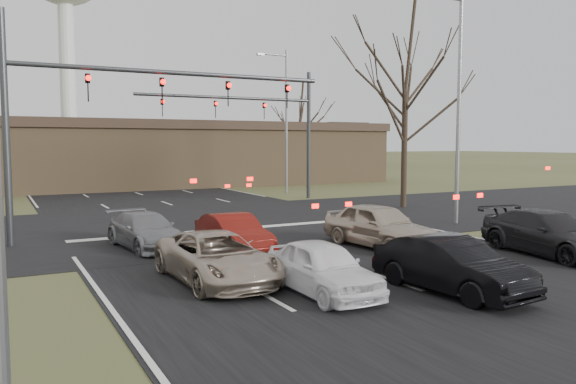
% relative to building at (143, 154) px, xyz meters
% --- Properties ---
extents(ground, '(360.00, 360.00, 0.00)m').
position_rel_building_xyz_m(ground, '(-2.00, -38.00, -2.67)').
color(ground, '#494B28').
rests_on(ground, ground).
extents(road_main, '(14.00, 300.00, 0.02)m').
position_rel_building_xyz_m(road_main, '(-2.00, 22.00, -2.66)').
color(road_main, black).
rests_on(road_main, ground).
extents(road_cross, '(200.00, 14.00, 0.02)m').
position_rel_building_xyz_m(road_cross, '(-2.00, -23.00, -2.65)').
color(road_cross, black).
rests_on(road_cross, ground).
extents(building, '(42.40, 10.40, 5.30)m').
position_rel_building_xyz_m(building, '(0.00, 0.00, 0.00)').
color(building, olive).
rests_on(building, ground).
extents(mast_arm_near, '(12.12, 0.24, 8.00)m').
position_rel_building_xyz_m(mast_arm_near, '(-7.23, -25.00, 2.41)').
color(mast_arm_near, '#383A3D').
rests_on(mast_arm_near, ground).
extents(mast_arm_far, '(11.12, 0.24, 8.00)m').
position_rel_building_xyz_m(mast_arm_far, '(4.18, -15.00, 2.35)').
color(mast_arm_far, '#383A3D').
rests_on(mast_arm_far, ground).
extents(streetlight_right_near, '(2.34, 0.25, 10.00)m').
position_rel_building_xyz_m(streetlight_right_near, '(6.82, -28.00, 2.92)').
color(streetlight_right_near, gray).
rests_on(streetlight_right_near, ground).
extents(streetlight_right_far, '(2.34, 0.25, 10.00)m').
position_rel_building_xyz_m(streetlight_right_far, '(7.32, -11.00, 2.92)').
color(streetlight_right_far, gray).
rests_on(streetlight_right_far, ground).
extents(tree_right_near, '(6.90, 6.90, 11.50)m').
position_rel_building_xyz_m(tree_right_near, '(9.00, -22.00, 6.23)').
color(tree_right_near, black).
rests_on(tree_right_near, ground).
extents(tree_right_far, '(5.40, 5.40, 9.00)m').
position_rel_building_xyz_m(tree_right_far, '(13.00, -3.00, 4.29)').
color(tree_right_far, black).
rests_on(tree_right_far, ground).
extents(car_silver_suv, '(2.24, 4.61, 1.26)m').
position_rel_building_xyz_m(car_silver_suv, '(-6.00, -32.90, -2.03)').
color(car_silver_suv, '#B3A390').
rests_on(car_silver_suv, ground).
extents(car_white_sedan, '(1.52, 3.70, 1.26)m').
position_rel_building_xyz_m(car_white_sedan, '(-4.21, -35.11, -2.04)').
color(car_white_sedan, white).
rests_on(car_white_sedan, ground).
extents(car_black_hatch, '(1.74, 4.13, 1.33)m').
position_rel_building_xyz_m(car_black_hatch, '(-1.50, -36.48, -2.00)').
color(car_black_hatch, black).
rests_on(car_black_hatch, ground).
extents(car_charcoal_sedan, '(2.49, 4.99, 1.39)m').
position_rel_building_xyz_m(car_charcoal_sedan, '(4.50, -34.56, -1.97)').
color(car_charcoal_sedan, black).
rests_on(car_charcoal_sedan, ground).
extents(car_grey_ahead, '(2.22, 4.30, 1.19)m').
position_rel_building_xyz_m(car_grey_ahead, '(-6.46, -27.40, -2.07)').
color(car_grey_ahead, gray).
rests_on(car_grey_ahead, ground).
extents(car_red_ahead, '(1.38, 3.83, 1.26)m').
position_rel_building_xyz_m(car_red_ahead, '(-4.19, -29.61, -2.04)').
color(car_red_ahead, '#64130E').
rests_on(car_red_ahead, ground).
extents(car_silver_ahead, '(2.19, 4.57, 1.51)m').
position_rel_building_xyz_m(car_silver_ahead, '(0.56, -30.98, -1.91)').
color(car_silver_ahead, '#BDAD99').
rests_on(car_silver_ahead, ground).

